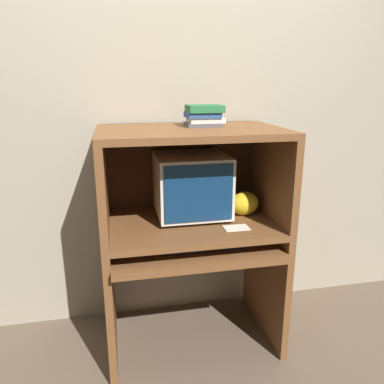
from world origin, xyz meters
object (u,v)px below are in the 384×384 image
crt_monitor (192,185)px  snack_bag (244,203)px  keyboard (203,245)px  mouse (250,240)px  book_stack (204,115)px

crt_monitor → snack_bag: 0.34m
keyboard → mouse: bearing=-1.5°
keyboard → snack_bag: snack_bag is taller
crt_monitor → mouse: crt_monitor is taller
keyboard → snack_bag: 0.38m
book_stack → keyboard: bearing=-103.4°
keyboard → book_stack: 0.72m
snack_bag → keyboard: bearing=-148.9°
keyboard → book_stack: (0.05, 0.22, 0.69)m
mouse → crt_monitor: bearing=141.5°
keyboard → snack_bag: size_ratio=2.46×
keyboard → book_stack: size_ratio=2.07×
crt_monitor → snack_bag: (0.31, -0.04, -0.12)m
keyboard → snack_bag: bearing=31.1°
snack_bag → book_stack: (-0.24, 0.04, 0.52)m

